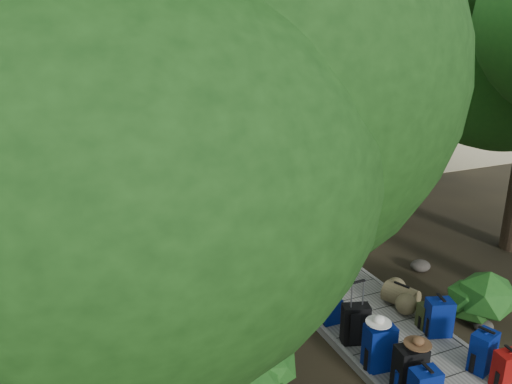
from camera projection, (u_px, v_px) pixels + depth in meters
name	position (u px, v px, depth m)	size (l,w,h in m)	color
ground	(311.00, 272.00, 10.99)	(120.00, 120.00, 0.00)	#322819
sand_beach	(155.00, 135.00, 24.96)	(40.00, 22.00, 0.02)	tan
boardwalk	(290.00, 252.00, 11.84)	(2.00, 12.00, 0.12)	gray
backpack_left_b	(410.00, 366.00, 7.13)	(0.42, 0.30, 0.78)	black
backpack_left_c	(379.00, 345.00, 7.59)	(0.44, 0.31, 0.82)	navy
backpack_left_d	(331.00, 309.00, 8.83)	(0.34, 0.24, 0.51)	navy
backpack_right_a	(508.00, 368.00, 7.20)	(0.36, 0.26, 0.65)	#86020A
backpack_right_b	(483.00, 349.00, 7.57)	(0.40, 0.28, 0.71)	navy
backpack_right_c	(439.00, 316.00, 8.45)	(0.42, 0.30, 0.72)	navy
backpack_right_d	(428.00, 314.00, 8.70)	(0.33, 0.24, 0.50)	#343B1B
duffel_right_khaki	(401.00, 296.00, 9.38)	(0.41, 0.62, 0.41)	brown
suitcase_on_boardwalk	(355.00, 324.00, 8.24)	(0.44, 0.24, 0.69)	black
lone_suitcase_on_sand	(205.00, 166.00, 18.18)	(0.38, 0.21, 0.59)	black
hat_brown	(418.00, 340.00, 6.97)	(0.39, 0.39, 0.12)	#51351E
hat_white	(379.00, 319.00, 7.42)	(0.39, 0.39, 0.13)	silver
kayak	(83.00, 167.00, 18.56)	(0.71, 3.26, 0.33)	red
sun_lounger	(258.00, 146.00, 21.18)	(0.66, 2.06, 0.66)	silver
tree_right_c	(396.00, 32.00, 12.20)	(5.80, 5.80, 10.05)	black
tree_right_d	(408.00, 34.00, 15.18)	(5.39, 5.39, 9.89)	black
tree_right_e	(331.00, 50.00, 16.81)	(4.90, 4.90, 8.81)	black
tree_right_f	(340.00, 20.00, 19.76)	(6.08, 6.08, 10.85)	black
tree_left_a	(193.00, 164.00, 4.86)	(4.62, 4.62, 7.71)	black
tree_left_b	(34.00, 65.00, 7.05)	(5.14, 5.14, 9.24)	black
tree_left_c	(115.00, 93.00, 10.54)	(4.37, 4.37, 7.61)	black
tree_back_a	(124.00, 33.00, 22.57)	(5.67, 5.67, 9.81)	black
tree_back_b	(187.00, 18.00, 24.22)	(6.26, 6.26, 11.17)	black
tree_back_c	(257.00, 33.00, 24.38)	(5.42, 5.42, 9.76)	black
tree_back_d	(17.00, 48.00, 20.52)	(5.17, 5.17, 8.62)	black
palm_right_a	(301.00, 56.00, 16.58)	(4.94, 4.94, 8.42)	#194012
palm_right_b	(296.00, 38.00, 20.65)	(4.86, 4.86, 9.39)	#194012
palm_right_c	(228.00, 76.00, 21.22)	(3.97, 3.97, 6.31)	#194012
palm_left_a	(64.00, 93.00, 13.43)	(4.33, 4.33, 6.89)	#194012
rock_left_b	(253.00, 361.00, 7.90)	(0.36, 0.32, 0.20)	#4C473F
rock_left_c	(230.00, 261.00, 11.19)	(0.51, 0.46, 0.28)	#4C473F
rock_left_d	(176.00, 230.00, 12.99)	(0.34, 0.31, 0.19)	#4C473F
rock_right_a	(483.00, 326.00, 8.83)	(0.36, 0.32, 0.20)	#4C473F
rock_right_b	(420.00, 266.00, 11.01)	(0.44, 0.40, 0.24)	#4C473F
rock_right_c	(337.00, 237.00, 12.62)	(0.32, 0.28, 0.17)	#4C473F
shrub_left_a	(260.00, 378.00, 6.97)	(1.02, 1.02, 0.92)	#1C5419
shrub_left_b	(205.00, 255.00, 10.83)	(0.97, 0.97, 0.87)	#1C5419
shrub_left_c	(142.00, 207.00, 13.41)	(1.19, 1.19, 1.07)	#1C5419
shrub_right_a	(481.00, 299.00, 8.95)	(1.07, 1.07, 0.96)	#1C5419
shrub_right_b	(356.00, 197.00, 13.93)	(1.38, 1.38, 1.24)	#1C5419
shrub_right_c	(275.00, 178.00, 16.64)	(0.75, 0.75, 0.68)	#1C5419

